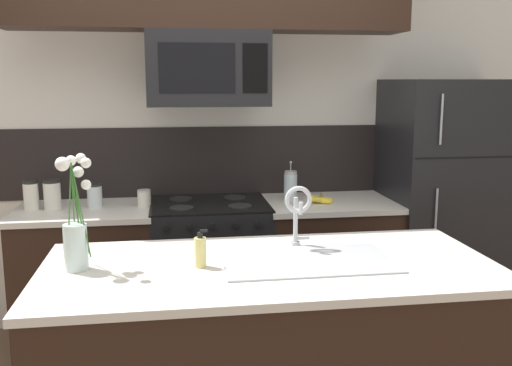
% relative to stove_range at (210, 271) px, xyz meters
% --- Properties ---
extents(rear_partition, '(5.20, 0.10, 2.60)m').
position_rel_stove_range_xyz_m(rear_partition, '(0.30, 0.38, 0.84)').
color(rear_partition, silver).
rests_on(rear_partition, ground).
extents(splash_band, '(3.27, 0.01, 0.48)m').
position_rel_stove_range_xyz_m(splash_band, '(-0.00, 0.32, 0.69)').
color(splash_band, black).
rests_on(splash_band, rear_partition).
extents(back_counter_left, '(0.86, 0.65, 0.91)m').
position_rel_stove_range_xyz_m(back_counter_left, '(-0.79, 0.00, -0.01)').
color(back_counter_left, black).
rests_on(back_counter_left, ground).
extents(back_counter_right, '(0.88, 0.65, 0.91)m').
position_rel_stove_range_xyz_m(back_counter_right, '(0.80, 0.00, -0.01)').
color(back_counter_right, black).
rests_on(back_counter_right, ground).
extents(stove_range, '(0.76, 0.64, 0.93)m').
position_rel_stove_range_xyz_m(stove_range, '(0.00, 0.00, 0.00)').
color(stove_range, black).
rests_on(stove_range, ground).
extents(microwave, '(0.74, 0.40, 0.45)m').
position_rel_stove_range_xyz_m(microwave, '(0.00, -0.02, 1.31)').
color(microwave, black).
extents(refrigerator, '(0.83, 0.74, 1.71)m').
position_rel_stove_range_xyz_m(refrigerator, '(1.64, 0.02, 0.39)').
color(refrigerator, black).
rests_on(refrigerator, ground).
extents(storage_jar_tall, '(0.09, 0.09, 0.18)m').
position_rel_stove_range_xyz_m(storage_jar_tall, '(-1.11, 0.02, 0.54)').
color(storage_jar_tall, silver).
rests_on(storage_jar_tall, back_counter_left).
extents(storage_jar_medium, '(0.11, 0.11, 0.19)m').
position_rel_stove_range_xyz_m(storage_jar_medium, '(-0.98, 0.02, 0.54)').
color(storage_jar_medium, silver).
rests_on(storage_jar_medium, back_counter_left).
extents(storage_jar_short, '(0.09, 0.09, 0.15)m').
position_rel_stove_range_xyz_m(storage_jar_short, '(-0.73, 0.04, 0.52)').
color(storage_jar_short, silver).
rests_on(storage_jar_short, back_counter_left).
extents(storage_jar_squat, '(0.09, 0.09, 0.11)m').
position_rel_stove_range_xyz_m(storage_jar_squat, '(-0.42, 0.02, 0.50)').
color(storage_jar_squat, silver).
rests_on(storage_jar_squat, back_counter_left).
extents(banana_bunch, '(0.19, 0.12, 0.08)m').
position_rel_stove_range_xyz_m(banana_bunch, '(0.73, -0.06, 0.47)').
color(banana_bunch, yellow).
rests_on(banana_bunch, back_counter_right).
extents(french_press, '(0.09, 0.09, 0.27)m').
position_rel_stove_range_xyz_m(french_press, '(0.55, 0.06, 0.55)').
color(french_press, silver).
rests_on(french_press, back_counter_right).
extents(island_counter, '(2.00, 0.92, 0.91)m').
position_rel_stove_range_xyz_m(island_counter, '(0.18, -1.25, -0.01)').
color(island_counter, black).
rests_on(island_counter, ground).
extents(kitchen_sink, '(0.76, 0.44, 0.16)m').
position_rel_stove_range_xyz_m(kitchen_sink, '(0.35, -1.25, 0.38)').
color(kitchen_sink, '#ADAFB5').
rests_on(kitchen_sink, island_counter).
extents(sink_faucet, '(0.14, 0.14, 0.31)m').
position_rel_stove_range_xyz_m(sink_faucet, '(0.35, -1.03, 0.65)').
color(sink_faucet, '#B7BABF').
rests_on(sink_faucet, island_counter).
extents(dish_soap_bottle, '(0.06, 0.05, 0.16)m').
position_rel_stove_range_xyz_m(dish_soap_bottle, '(-0.12, -1.25, 0.52)').
color(dish_soap_bottle, '#DBCC75').
rests_on(dish_soap_bottle, island_counter).
extents(flower_vase, '(0.15, 0.16, 0.49)m').
position_rel_stove_range_xyz_m(flower_vase, '(-0.65, -1.21, 0.61)').
color(flower_vase, silver).
rests_on(flower_vase, island_counter).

